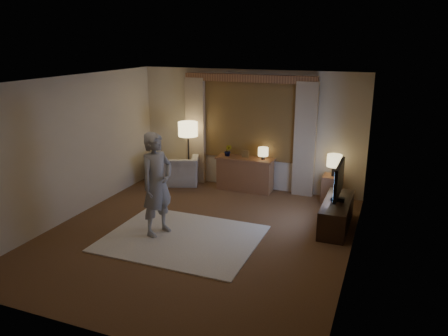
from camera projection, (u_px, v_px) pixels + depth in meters
The scene contains 13 objects.
room at pixel (208, 153), 7.51m from camera, with size 5.04×5.54×2.64m.
rug at pixel (182, 238), 7.30m from camera, with size 2.50×2.00×0.02m, color #F4E7CD.
sideboard at pixel (245, 175), 9.57m from camera, with size 1.20×0.40×0.70m, color brown.
picture_frame at pixel (245, 155), 9.44m from camera, with size 0.16×0.02×0.20m, color brown.
plant at pixel (228, 151), 9.57m from camera, with size 0.17×0.13×0.30m, color #999999.
table_lamp_sideboard at pixel (263, 152), 9.27m from camera, with size 0.22×0.22×0.30m.
floor_lamp at pixel (188, 133), 9.60m from camera, with size 0.43×0.43×1.47m.
armchair at pixel (176, 169), 10.01m from camera, with size 1.05×0.92×0.69m, color beige.
side_table at pixel (332, 189), 8.88m from camera, with size 0.40×0.40×0.56m, color brown.
table_lamp_side at pixel (334, 161), 8.71m from camera, with size 0.30×0.30×0.44m.
tv_stand at pixel (336, 214), 7.68m from camera, with size 0.45×1.40×0.50m, color black.
tv at pixel (339, 180), 7.50m from camera, with size 0.23×0.94×0.68m.
person at pixel (157, 184), 7.23m from camera, with size 0.64×0.42×1.76m, color gray.
Camera 1 is at (2.93, -6.16, 3.22)m, focal length 35.00 mm.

